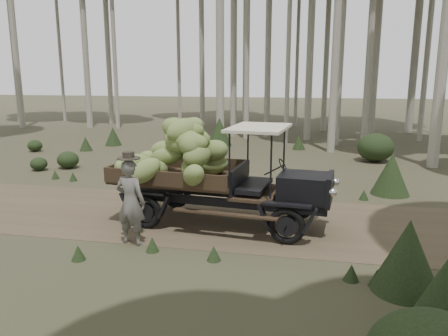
% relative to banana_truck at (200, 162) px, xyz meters
% --- Properties ---
extents(ground, '(120.00, 120.00, 0.00)m').
position_rel_banana_truck_xyz_m(ground, '(-1.69, 0.33, -1.48)').
color(ground, '#473D2B').
rests_on(ground, ground).
extents(dirt_track, '(70.00, 4.00, 0.01)m').
position_rel_banana_truck_xyz_m(dirt_track, '(-1.69, 0.33, -1.47)').
color(dirt_track, brown).
rests_on(dirt_track, ground).
extents(banana_truck, '(5.27, 2.63, 2.57)m').
position_rel_banana_truck_xyz_m(banana_truck, '(0.00, 0.00, 0.00)').
color(banana_truck, black).
rests_on(banana_truck, ground).
extents(farmer, '(0.71, 0.55, 1.94)m').
position_rel_banana_truck_xyz_m(farmer, '(-1.04, -1.60, -0.56)').
color(farmer, '#5F5C57').
rests_on(farmer, ground).
extents(undergrowth, '(21.55, 22.94, 1.38)m').
position_rel_banana_truck_xyz_m(undergrowth, '(0.98, 0.63, -0.93)').
color(undergrowth, '#233319').
rests_on(undergrowth, ground).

